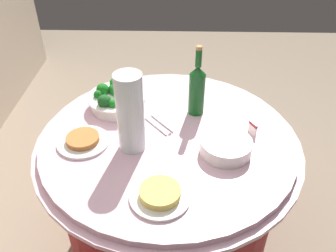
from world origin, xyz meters
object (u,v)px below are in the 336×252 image
at_px(wine_bottle, 197,89).
at_px(food_plate_peanuts, 83,141).
at_px(plate_stack, 226,146).
at_px(food_plate_noodles, 160,194).
at_px(serving_tongs, 160,126).
at_px(decorative_fruit_vase, 130,115).
at_px(label_placard_front, 253,127).
at_px(broccoli_bowl, 117,99).

relative_size(wine_bottle, food_plate_peanuts, 1.53).
distance_m(plate_stack, food_plate_noodles, 0.36).
xyz_separation_m(serving_tongs, food_plate_noodles, (-0.42, -0.02, 0.01)).
bearing_deg(plate_stack, wine_bottle, 21.31).
height_order(plate_stack, serving_tongs, plate_stack).
height_order(plate_stack, food_plate_peanuts, plate_stack).
bearing_deg(wine_bottle, food_plate_noodles, 164.92).
height_order(serving_tongs, food_plate_peanuts, food_plate_peanuts).
xyz_separation_m(serving_tongs, food_plate_peanuts, (-0.12, 0.32, 0.01)).
distance_m(wine_bottle, decorative_fruit_vase, 0.38).
bearing_deg(wine_bottle, label_placard_front, -122.77).
relative_size(broccoli_bowl, label_placard_front, 5.09).
relative_size(decorative_fruit_vase, label_placard_front, 6.18).
xyz_separation_m(decorative_fruit_vase, serving_tongs, (0.14, -0.11, -0.16)).
distance_m(serving_tongs, food_plate_noodles, 0.42).
bearing_deg(food_plate_noodles, wine_bottle, -15.08).
distance_m(plate_stack, food_plate_peanuts, 0.60).
bearing_deg(label_placard_front, decorative_fruit_vase, 101.61).
xyz_separation_m(wine_bottle, serving_tongs, (-0.12, 0.16, -0.12)).
bearing_deg(food_plate_noodles, decorative_fruit_vase, 24.62).
bearing_deg(food_plate_peanuts, food_plate_noodles, -131.00).
bearing_deg(label_placard_front, plate_stack, 134.91).
height_order(broccoli_bowl, food_plate_noodles, broccoli_bowl).
bearing_deg(broccoli_bowl, plate_stack, -123.19).
height_order(decorative_fruit_vase, label_placard_front, decorative_fruit_vase).
xyz_separation_m(broccoli_bowl, label_placard_front, (-0.19, -0.62, -0.01)).
distance_m(plate_stack, label_placard_front, 0.18).
distance_m(wine_bottle, serving_tongs, 0.24).
bearing_deg(food_plate_noodles, serving_tongs, 2.72).
bearing_deg(food_plate_peanuts, plate_stack, -93.99).
distance_m(plate_stack, decorative_fruit_vase, 0.41).
relative_size(decorative_fruit_vase, food_plate_noodles, 1.55).
height_order(decorative_fruit_vase, serving_tongs, decorative_fruit_vase).
bearing_deg(wine_bottle, food_plate_peanuts, 116.75).
xyz_separation_m(wine_bottle, label_placard_front, (-0.16, -0.24, -0.10)).
distance_m(plate_stack, serving_tongs, 0.32).
height_order(plate_stack, label_placard_front, plate_stack).
bearing_deg(food_plate_peanuts, decorative_fruit_vase, -94.66).
distance_m(broccoli_bowl, serving_tongs, 0.27).
height_order(wine_bottle, label_placard_front, wine_bottle).
relative_size(wine_bottle, food_plate_noodles, 1.53).
bearing_deg(broccoli_bowl, food_plate_noodles, -157.87).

